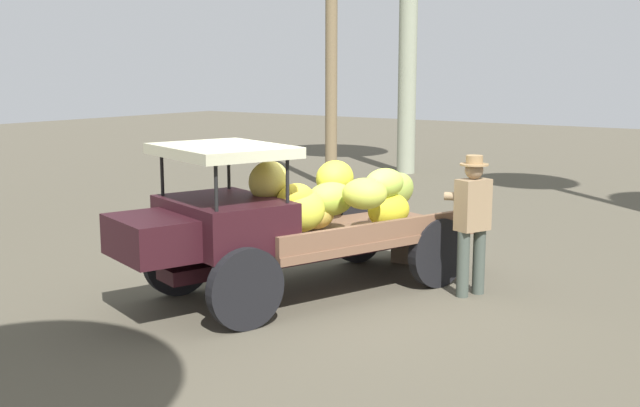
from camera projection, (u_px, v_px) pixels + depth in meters
The scene contains 4 objects.
ground_plane at pixel (316, 297), 9.49m from camera, with size 60.00×60.00×0.00m, color #514B3D.
truck at pixel (287, 220), 9.39m from camera, with size 4.66×2.86×1.88m.
farmer at pixel (472, 217), 9.43m from camera, with size 0.56×0.52×1.71m.
wooden_crate at pixel (414, 245), 11.31m from camera, with size 0.58×0.51×0.45m, color #7A634C.
Camera 1 is at (7.44, 5.34, 2.73)m, focal length 44.18 mm.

